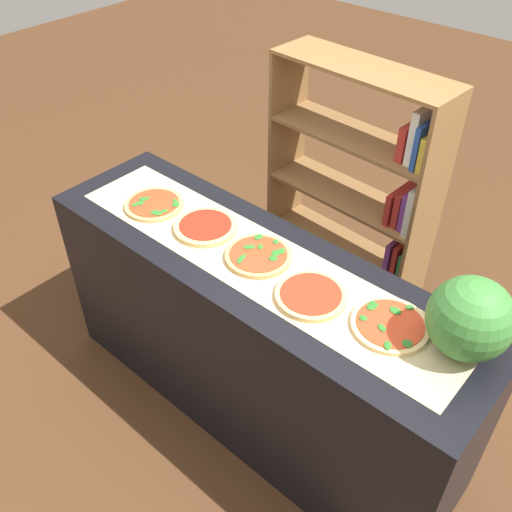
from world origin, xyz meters
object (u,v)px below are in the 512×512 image
Objects in this scene: pizza_plain_3 at (311,295)px; watermelon at (470,318)px; pizza_spinach_2 at (259,255)px; pizza_spinach_4 at (390,325)px; pizza_spinach_0 at (154,204)px; bookshelf at (367,208)px; pizza_plain_1 at (206,227)px.

watermelon is (0.52, 0.14, 0.13)m from pizza_plain_3.
pizza_spinach_2 is 1.01× the size of pizza_plain_3.
pizza_spinach_4 reaches higher than pizza_plain_3.
pizza_spinach_4 is at bearing 2.58° from pizza_spinach_0.
pizza_plain_3 is 0.30m from pizza_spinach_4.
bookshelf is at bearing 136.16° from watermelon.
bookshelf is at bearing 92.49° from pizza_spinach_2.
watermelon is at bearing 5.16° from pizza_spinach_0.
pizza_spinach_2 reaches higher than pizza_spinach_4.
pizza_plain_3 is (0.59, -0.04, -0.00)m from pizza_plain_1.
bookshelf is at bearing 74.49° from pizza_plain_1.
pizza_plain_1 is 0.59m from pizza_plain_3.
pizza_plain_3 is 1.05m from bookshelf.
watermelon is at bearing 17.93° from pizza_spinach_4.
pizza_spinach_2 is 0.59m from pizza_spinach_4.
pizza_spinach_4 is at bearing 1.39° from pizza_plain_1.
bookshelf reaches higher than pizza_plain_1.
bookshelf reaches higher than watermelon.
watermelon is at bearing -43.84° from bookshelf.
pizza_spinach_0 is 0.30m from pizza_plain_1.
pizza_spinach_0 is at bearing 179.26° from pizza_plain_3.
bookshelf reaches higher than pizza_spinach_4.
pizza_spinach_2 is (0.30, 0.00, -0.00)m from pizza_plain_1.
pizza_spinach_0 is at bearing -177.42° from pizza_spinach_4.
watermelon is (1.41, 0.13, 0.13)m from pizza_spinach_0.
watermelon reaches higher than pizza_spinach_0.
watermelon reaches higher than pizza_spinach_4.
pizza_plain_1 is at bearing 175.83° from pizza_plain_3.
pizza_plain_1 is 1.13m from watermelon.
pizza_plain_1 is at bearing -178.61° from pizza_spinach_4.
pizza_plain_1 is 0.99× the size of pizza_spinach_4.
pizza_spinach_4 is at bearing -54.97° from bookshelf.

